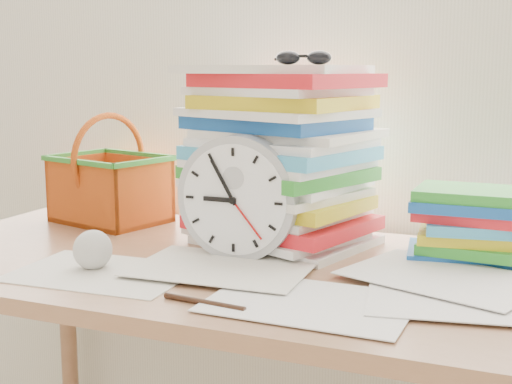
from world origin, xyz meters
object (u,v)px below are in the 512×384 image
at_px(clock, 239,198).
at_px(basket, 110,169).
at_px(book_stack, 469,225).
at_px(desk, 239,298).
at_px(paper_stack, 281,156).

relative_size(clock, basket, 0.94).
height_order(book_stack, basket, basket).
bearing_deg(desk, clock, 113.66).
distance_m(paper_stack, book_stack, 0.41).
height_order(desk, book_stack, book_stack).
bearing_deg(book_stack, basket, 177.01).
xyz_separation_m(desk, basket, (-0.44, 0.21, 0.20)).
distance_m(paper_stack, basket, 0.46).
height_order(clock, basket, basket).
distance_m(clock, basket, 0.47).
bearing_deg(paper_stack, basket, 175.02).
relative_size(paper_stack, basket, 1.45).
xyz_separation_m(desk, clock, (-0.01, 0.02, 0.20)).
bearing_deg(basket, book_stack, 12.13).
xyz_separation_m(paper_stack, basket, (-0.46, 0.04, -0.06)).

